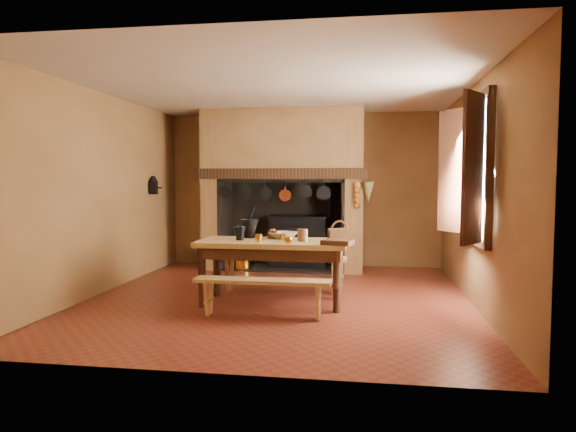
% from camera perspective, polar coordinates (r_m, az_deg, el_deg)
% --- Properties ---
extents(floor, '(5.50, 5.50, 0.00)m').
position_cam_1_polar(floor, '(6.98, -1.02, -9.07)').
color(floor, '#5F2A16').
rests_on(floor, ground).
extents(ceiling, '(5.50, 5.50, 0.00)m').
position_cam_1_polar(ceiling, '(6.91, -1.05, 14.17)').
color(ceiling, silver).
rests_on(ceiling, back_wall).
extents(back_wall, '(5.00, 0.02, 2.80)m').
position_cam_1_polar(back_wall, '(9.53, 1.75, 2.92)').
color(back_wall, '#97683C').
rests_on(back_wall, floor).
extents(wall_left, '(0.02, 5.50, 2.80)m').
position_cam_1_polar(wall_left, '(7.63, -19.88, 2.42)').
color(wall_left, '#97683C').
rests_on(wall_left, floor).
extents(wall_right, '(0.02, 5.50, 2.80)m').
position_cam_1_polar(wall_right, '(6.85, 20.09, 2.26)').
color(wall_right, '#97683C').
rests_on(wall_right, floor).
extents(wall_front, '(5.00, 0.02, 2.80)m').
position_cam_1_polar(wall_front, '(4.12, -7.46, 1.48)').
color(wall_front, '#97683C').
rests_on(wall_front, floor).
extents(chimney_breast, '(2.95, 0.96, 2.80)m').
position_cam_1_polar(chimney_breast, '(9.13, -0.46, 5.46)').
color(chimney_breast, '#97683C').
rests_on(chimney_breast, floor).
extents(iron_range, '(1.12, 0.55, 1.60)m').
position_cam_1_polar(iron_range, '(9.29, 1.25, -2.77)').
color(iron_range, black).
rests_on(iron_range, floor).
extents(hearth_pans, '(0.51, 0.62, 0.20)m').
position_cam_1_polar(hearth_pans, '(9.31, -5.12, -5.19)').
color(hearth_pans, gold).
rests_on(hearth_pans, floor).
extents(hanging_pans, '(1.92, 0.29, 0.27)m').
position_cam_1_polar(hanging_pans, '(8.65, -1.24, 2.55)').
color(hanging_pans, black).
rests_on(hanging_pans, chimney_breast).
extents(onion_string, '(0.12, 0.10, 0.46)m').
position_cam_1_polar(onion_string, '(8.50, 7.68, 2.29)').
color(onion_string, '#B15320').
rests_on(onion_string, chimney_breast).
extents(herb_bunch, '(0.20, 0.20, 0.35)m').
position_cam_1_polar(herb_bunch, '(8.50, 8.89, 2.61)').
color(herb_bunch, brown).
rests_on(herb_bunch, chimney_breast).
extents(window, '(0.39, 1.75, 1.76)m').
position_cam_1_polar(window, '(6.42, 19.54, 4.85)').
color(window, white).
rests_on(window, wall_right).
extents(wall_coffee_mill, '(0.23, 0.16, 0.31)m').
position_cam_1_polar(wall_coffee_mill, '(8.99, -14.73, 3.47)').
color(wall_coffee_mill, black).
rests_on(wall_coffee_mill, wall_left).
extents(work_table, '(1.88, 0.84, 0.81)m').
position_cam_1_polar(work_table, '(6.55, -1.71, -3.84)').
color(work_table, tan).
rests_on(work_table, floor).
extents(bench_front, '(1.58, 0.28, 0.44)m').
position_cam_1_polar(bench_front, '(5.96, -2.87, -8.07)').
color(bench_front, tan).
rests_on(bench_front, floor).
extents(bench_back, '(1.83, 0.32, 0.51)m').
position_cam_1_polar(bench_back, '(7.22, -0.79, -5.52)').
color(bench_back, tan).
rests_on(bench_back, floor).
extents(mortar_large, '(0.25, 0.25, 0.42)m').
position_cam_1_polar(mortar_large, '(6.82, -4.30, -1.28)').
color(mortar_large, black).
rests_on(mortar_large, work_table).
extents(mortar_small, '(0.17, 0.17, 0.29)m').
position_cam_1_polar(mortar_small, '(6.57, -5.38, -1.84)').
color(mortar_small, black).
rests_on(mortar_small, work_table).
extents(coffee_grinder, '(0.15, 0.11, 0.16)m').
position_cam_1_polar(coffee_grinder, '(6.73, -1.73, -1.99)').
color(coffee_grinder, '#3D1F13').
rests_on(coffee_grinder, work_table).
extents(brass_mug_a, '(0.10, 0.10, 0.10)m').
position_cam_1_polar(brass_mug_a, '(6.36, -3.28, -2.45)').
color(brass_mug_a, gold).
rests_on(brass_mug_a, work_table).
extents(brass_mug_b, '(0.08, 0.08, 0.08)m').
position_cam_1_polar(brass_mug_b, '(6.57, -0.52, -2.31)').
color(brass_mug_b, gold).
rests_on(brass_mug_b, work_table).
extents(mixing_bowl, '(0.46, 0.46, 0.09)m').
position_cam_1_polar(mixing_bowl, '(6.73, -0.51, -2.15)').
color(mixing_bowl, '#BDB191').
rests_on(mixing_bowl, work_table).
extents(stoneware_crock, '(0.16, 0.16, 0.16)m').
position_cam_1_polar(stoneware_crock, '(6.42, 1.61, -2.14)').
color(stoneware_crock, '#532F1F').
rests_on(stoneware_crock, work_table).
extents(glass_jar, '(0.10, 0.10, 0.15)m').
position_cam_1_polar(glass_jar, '(6.42, 1.85, -2.19)').
color(glass_jar, beige).
rests_on(glass_jar, work_table).
extents(wicker_basket, '(0.31, 0.25, 0.26)m').
position_cam_1_polar(wicker_basket, '(6.50, 5.72, -2.03)').
color(wicker_basket, '#483015').
rests_on(wicker_basket, work_table).
extents(wooden_tray, '(0.40, 0.33, 0.06)m').
position_cam_1_polar(wooden_tray, '(6.12, 5.53, -2.91)').
color(wooden_tray, '#3D1F13').
rests_on(wooden_tray, work_table).
extents(brass_cup, '(0.12, 0.12, 0.08)m').
position_cam_1_polar(brass_cup, '(6.15, 0.03, -2.74)').
color(brass_cup, gold).
rests_on(brass_cup, work_table).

